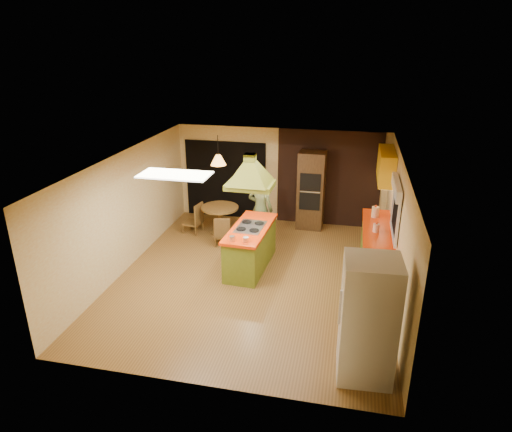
% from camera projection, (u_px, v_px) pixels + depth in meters
% --- Properties ---
extents(ground, '(6.50, 6.50, 0.00)m').
position_uv_depth(ground, '(254.00, 277.00, 9.48)').
color(ground, olive).
rests_on(ground, ground).
extents(room_walls, '(5.50, 6.50, 6.50)m').
position_uv_depth(room_walls, '(254.00, 221.00, 9.02)').
color(room_walls, beige).
rests_on(room_walls, ground).
extents(ceiling_plane, '(6.50, 6.50, 0.00)m').
position_uv_depth(ceiling_plane, '(254.00, 160.00, 8.57)').
color(ceiling_plane, silver).
rests_on(ceiling_plane, room_walls).
extents(brick_panel, '(2.64, 0.03, 2.50)m').
position_uv_depth(brick_panel, '(328.00, 179.00, 11.71)').
color(brick_panel, '#381E14').
rests_on(brick_panel, ground).
extents(nook_opening, '(2.20, 0.03, 2.10)m').
position_uv_depth(nook_opening, '(226.00, 180.00, 12.33)').
color(nook_opening, black).
rests_on(nook_opening, ground).
extents(right_counter, '(0.62, 3.05, 0.92)m').
position_uv_depth(right_counter, '(376.00, 256.00, 9.37)').
color(right_counter, olive).
rests_on(right_counter, ground).
extents(upper_cabinets, '(0.34, 1.40, 0.70)m').
position_uv_depth(upper_cabinets, '(386.00, 166.00, 10.26)').
color(upper_cabinets, yellow).
rests_on(upper_cabinets, room_walls).
extents(window_right, '(0.12, 1.35, 1.06)m').
position_uv_depth(window_right, '(397.00, 200.00, 8.66)').
color(window_right, black).
rests_on(window_right, room_walls).
extents(fluor_panel, '(1.20, 0.60, 0.03)m').
position_uv_depth(fluor_panel, '(175.00, 175.00, 7.70)').
color(fluor_panel, white).
rests_on(fluor_panel, ceiling_plane).
extents(kitchen_island, '(0.86, 1.90, 0.94)m').
position_uv_depth(kitchen_island, '(250.00, 247.00, 9.74)').
color(kitchen_island, olive).
rests_on(kitchen_island, ground).
extents(range_hood, '(0.96, 0.70, 0.78)m').
position_uv_depth(range_hood, '(250.00, 166.00, 9.09)').
color(range_hood, olive).
rests_on(range_hood, ceiling_plane).
extents(man, '(0.71, 0.55, 1.72)m').
position_uv_depth(man, '(260.00, 209.00, 10.77)').
color(man, '#4C572E').
rests_on(man, ground).
extents(refrigerator, '(0.82, 0.78, 1.88)m').
position_uv_depth(refrigerator, '(368.00, 320.00, 6.42)').
color(refrigerator, white).
rests_on(refrigerator, ground).
extents(wall_oven, '(0.68, 0.62, 2.01)m').
position_uv_depth(wall_oven, '(311.00, 190.00, 11.63)').
color(wall_oven, '#4E3319').
rests_on(wall_oven, ground).
extents(dining_table, '(0.93, 0.93, 0.70)m').
position_uv_depth(dining_table, '(220.00, 215.00, 11.45)').
color(dining_table, brown).
rests_on(dining_table, ground).
extents(chair_left, '(0.50, 0.50, 0.78)m').
position_uv_depth(chair_left, '(192.00, 218.00, 11.53)').
color(chair_left, brown).
rests_on(chair_left, ground).
extents(chair_near, '(0.49, 0.49, 0.74)m').
position_uv_depth(chair_near, '(222.00, 230.00, 10.85)').
color(chair_near, brown).
rests_on(chair_near, ground).
extents(pendant_lamp, '(0.38, 0.38, 0.24)m').
position_uv_depth(pendant_lamp, '(218.00, 160.00, 10.93)').
color(pendant_lamp, '#FF9E3F').
rests_on(pendant_lamp, ceiling_plane).
extents(canister_large, '(0.19, 0.19, 0.24)m').
position_uv_depth(canister_large, '(375.00, 212.00, 10.10)').
color(canister_large, '#F7EFC7').
rests_on(canister_large, right_counter).
extents(canister_medium, '(0.19, 0.19, 0.20)m').
position_uv_depth(canister_medium, '(375.00, 213.00, 10.10)').
color(canister_medium, '#F4E0C4').
rests_on(canister_medium, right_counter).
extents(canister_small, '(0.17, 0.17, 0.17)m').
position_uv_depth(canister_small, '(376.00, 228.00, 9.34)').
color(canister_small, '#FBE6CA').
rests_on(canister_small, right_counter).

